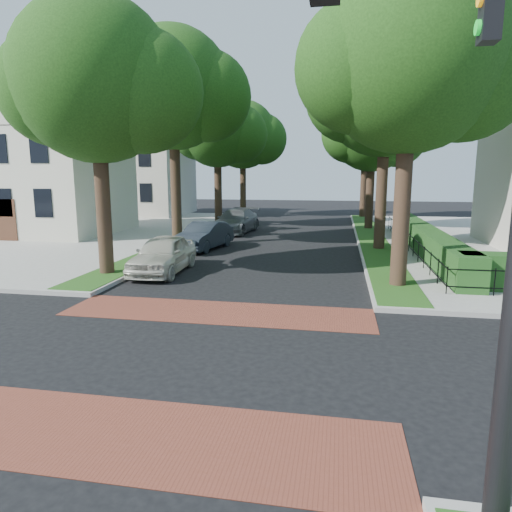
# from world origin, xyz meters

# --- Properties ---
(ground) EXTENTS (120.00, 120.00, 0.00)m
(ground) POSITION_xyz_m (0.00, 0.00, 0.00)
(ground) COLOR black
(ground) RESTS_ON ground
(sidewalk_nw) EXTENTS (30.00, 30.00, 0.15)m
(sidewalk_nw) POSITION_xyz_m (-19.50, 19.00, 0.07)
(sidewalk_nw) COLOR gray
(sidewalk_nw) RESTS_ON ground
(crosswalk_far) EXTENTS (9.00, 2.20, 0.01)m
(crosswalk_far) POSITION_xyz_m (0.00, 3.20, 0.01)
(crosswalk_far) COLOR brown
(crosswalk_far) RESTS_ON ground
(crosswalk_near) EXTENTS (9.00, 2.20, 0.01)m
(crosswalk_near) POSITION_xyz_m (0.00, -3.20, 0.01)
(crosswalk_near) COLOR brown
(crosswalk_near) RESTS_ON ground
(grass_strip_ne) EXTENTS (1.60, 29.80, 0.02)m
(grass_strip_ne) POSITION_xyz_m (5.40, 19.10, 0.16)
(grass_strip_ne) COLOR #204714
(grass_strip_ne) RESTS_ON sidewalk_ne
(grass_strip_nw) EXTENTS (1.60, 29.80, 0.02)m
(grass_strip_nw) POSITION_xyz_m (-5.40, 19.10, 0.16)
(grass_strip_nw) COLOR #204714
(grass_strip_nw) RESTS_ON sidewalk_nw
(tree_right_near) EXTENTS (7.75, 6.67, 10.66)m
(tree_right_near) POSITION_xyz_m (5.60, 7.24, 7.63)
(tree_right_near) COLOR black
(tree_right_near) RESTS_ON sidewalk_ne
(tree_right_mid) EXTENTS (8.25, 7.09, 11.22)m
(tree_right_mid) POSITION_xyz_m (5.61, 15.25, 7.99)
(tree_right_mid) COLOR black
(tree_right_mid) RESTS_ON sidewalk_ne
(tree_right_far) EXTENTS (7.25, 6.23, 9.74)m
(tree_right_far) POSITION_xyz_m (5.60, 24.22, 6.91)
(tree_right_far) COLOR black
(tree_right_far) RESTS_ON sidewalk_ne
(tree_right_back) EXTENTS (7.50, 6.45, 10.20)m
(tree_right_back) POSITION_xyz_m (5.60, 33.23, 7.27)
(tree_right_back) COLOR black
(tree_right_back) RESTS_ON sidewalk_ne
(tree_left_near) EXTENTS (7.50, 6.45, 10.20)m
(tree_left_near) POSITION_xyz_m (-5.40, 7.23, 7.27)
(tree_left_near) COLOR black
(tree_left_near) RESTS_ON sidewalk_nw
(tree_left_mid) EXTENTS (8.00, 6.88, 11.48)m
(tree_left_mid) POSITION_xyz_m (-5.39, 15.24, 8.34)
(tree_left_mid) COLOR black
(tree_left_mid) RESTS_ON sidewalk_nw
(tree_left_far) EXTENTS (7.00, 6.02, 9.86)m
(tree_left_far) POSITION_xyz_m (-5.40, 24.22, 7.12)
(tree_left_far) COLOR black
(tree_left_far) RESTS_ON sidewalk_nw
(tree_left_back) EXTENTS (7.75, 6.66, 10.44)m
(tree_left_back) POSITION_xyz_m (-5.40, 33.24, 7.41)
(tree_left_back) COLOR black
(tree_left_back) RESTS_ON sidewalk_nw
(hedge_main_road) EXTENTS (1.00, 18.00, 1.20)m
(hedge_main_road) POSITION_xyz_m (7.70, 15.00, 0.75)
(hedge_main_road) COLOR #1D3F16
(hedge_main_road) RESTS_ON sidewalk_ne
(fence_main_road) EXTENTS (0.06, 18.00, 0.90)m
(fence_main_road) POSITION_xyz_m (6.90, 15.00, 0.60)
(fence_main_road) COLOR black
(fence_main_road) RESTS_ON sidewalk_ne
(house_left_near) EXTENTS (10.00, 9.00, 10.14)m
(house_left_near) POSITION_xyz_m (-15.49, 17.99, 5.04)
(house_left_near) COLOR beige
(house_left_near) RESTS_ON sidewalk_nw
(house_left_far) EXTENTS (10.00, 9.00, 10.14)m
(house_left_far) POSITION_xyz_m (-15.49, 31.99, 5.04)
(house_left_far) COLOR beige
(house_left_far) RESTS_ON sidewalk_nw
(traffic_signal) EXTENTS (2.17, 2.00, 8.00)m
(traffic_signal) POSITION_xyz_m (4.89, -4.41, 4.71)
(traffic_signal) COLOR black
(traffic_signal) RESTS_ON sidewalk_se
(parked_car_front) EXTENTS (1.95, 4.54, 1.53)m
(parked_car_front) POSITION_xyz_m (-3.58, 8.04, 0.76)
(parked_car_front) COLOR beige
(parked_car_front) RESTS_ON ground
(parked_car_middle) EXTENTS (2.28, 4.62, 1.46)m
(parked_car_middle) POSITION_xyz_m (-3.60, 13.95, 0.73)
(parked_car_middle) COLOR #1C232A
(parked_car_middle) RESTS_ON ground
(parked_car_rear) EXTENTS (2.71, 5.64, 1.58)m
(parked_car_rear) POSITION_xyz_m (-3.51, 21.04, 0.79)
(parked_car_rear) COLOR slate
(parked_car_rear) RESTS_ON ground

